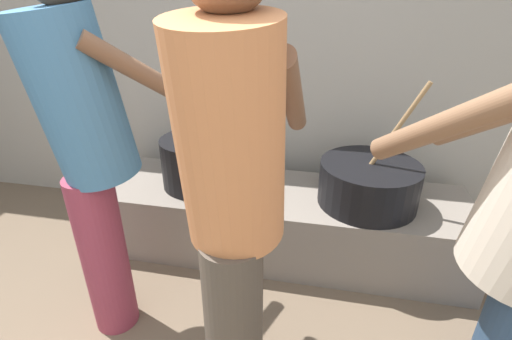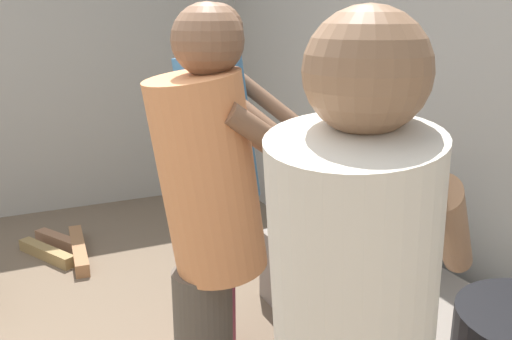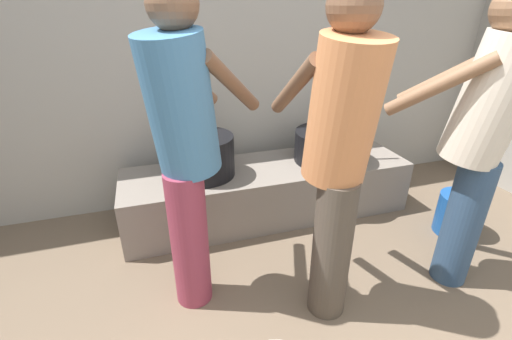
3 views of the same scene
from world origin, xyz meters
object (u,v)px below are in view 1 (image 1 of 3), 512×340
cooking_pot_main (369,183)px  cooking_pot_secondary (199,162)px  cook_in_orange_shirt (232,194)px  cook_in_blue_shirt (88,141)px

cooking_pot_main → cooking_pot_secondary: bearing=178.1°
cook_in_orange_shirt → cook_in_blue_shirt: bearing=156.6°
cook_in_orange_shirt → cook_in_blue_shirt: size_ratio=1.00×
cooking_pot_secondary → cook_in_blue_shirt: (-0.18, -0.71, 0.39)m
cooking_pot_main → cook_in_orange_shirt: 1.16m
cooking_pot_main → cook_in_blue_shirt: bearing=-150.0°
cooking_pot_main → cook_in_blue_shirt: size_ratio=0.42×
cooking_pot_secondary → cook_in_blue_shirt: 0.83m
cooking_pot_secondary → cook_in_orange_shirt: cook_in_orange_shirt is taller
cooking_pot_secondary → cook_in_orange_shirt: 1.17m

